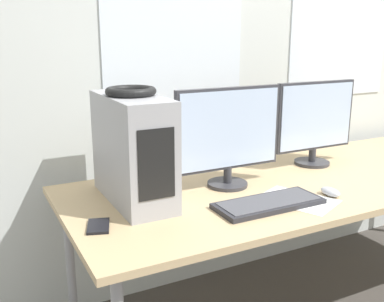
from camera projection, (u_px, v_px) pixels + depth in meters
name	position (u px, v px, depth m)	size (l,w,h in m)	color
wall_back	(262.00, 37.00, 2.49)	(8.00, 0.07, 2.70)	silver
desk	(326.00, 181.00, 2.17)	(2.50, 0.87, 0.71)	tan
pc_tower	(133.00, 149.00, 1.78)	(0.20, 0.49, 0.43)	#9E9EA3
headphones	(131.00, 91.00, 1.72)	(0.20, 0.20, 0.03)	black
monitor_main	(229.00, 134.00, 1.94)	(0.50, 0.18, 0.44)	#333338
monitor_right_near	(315.00, 121.00, 2.27)	(0.47, 0.18, 0.43)	#333338
keyboard	(269.00, 203.00, 1.76)	(0.44, 0.17, 0.02)	#28282D
mouse	(330.00, 192.00, 1.87)	(0.05, 0.10, 0.03)	#B2B2B7
cell_phone	(98.00, 226.00, 1.57)	(0.11, 0.14, 0.01)	black
paper_sheet_left	(297.00, 200.00, 1.83)	(0.31, 0.36, 0.00)	white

